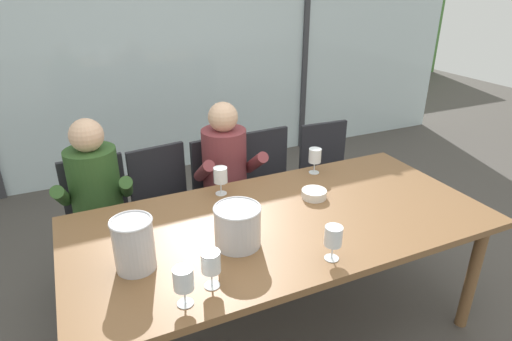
{
  "coord_description": "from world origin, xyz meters",
  "views": [
    {
      "loc": [
        -0.98,
        -1.78,
        2.0
      ],
      "look_at": [
        0.0,
        0.35,
        0.93
      ],
      "focal_mm": 30.11,
      "sensor_mm": 36.0,
      "label": 1
    }
  ],
  "objects_px": {
    "chair_near_curtain": "(100,213)",
    "wine_glass_near_bucket": "(183,280)",
    "tasting_bowl": "(314,194)",
    "chair_left_of_center": "(165,199)",
    "wine_glass_by_left_taster": "(315,157)",
    "chair_center": "(224,187)",
    "person_olive_shirt": "(97,200)",
    "dining_table": "(282,230)",
    "wine_glass_by_right_taster": "(211,263)",
    "wine_glass_center_pour": "(333,237)",
    "wine_glass_spare_empty": "(220,176)",
    "ice_bucket_secondary": "(134,244)",
    "person_maroon_top": "(229,175)",
    "chair_right_of_center": "(270,178)",
    "chair_near_window_right": "(328,169)"
  },
  "relations": [
    {
      "from": "wine_glass_by_right_taster",
      "to": "chair_near_curtain",
      "type": "bearing_deg",
      "value": 105.13
    },
    {
      "from": "chair_left_of_center",
      "to": "chair_right_of_center",
      "type": "height_order",
      "value": "same"
    },
    {
      "from": "chair_right_of_center",
      "to": "wine_glass_near_bucket",
      "type": "bearing_deg",
      "value": -130.07
    },
    {
      "from": "wine_glass_near_bucket",
      "to": "dining_table",
      "type": "bearing_deg",
      "value": 32.19
    },
    {
      "from": "dining_table",
      "to": "chair_near_window_right",
      "type": "bearing_deg",
      "value": 45.21
    },
    {
      "from": "chair_left_of_center",
      "to": "chair_center",
      "type": "height_order",
      "value": "same"
    },
    {
      "from": "chair_center",
      "to": "ice_bucket_secondary",
      "type": "bearing_deg",
      "value": -134.52
    },
    {
      "from": "person_maroon_top",
      "to": "wine_glass_by_left_taster",
      "type": "height_order",
      "value": "person_maroon_top"
    },
    {
      "from": "wine_glass_center_pour",
      "to": "chair_near_curtain",
      "type": "bearing_deg",
      "value": 124.3
    },
    {
      "from": "chair_near_curtain",
      "to": "wine_glass_by_right_taster",
      "type": "xyz_separation_m",
      "value": [
        0.36,
        -1.32,
        0.37
      ]
    },
    {
      "from": "dining_table",
      "to": "person_maroon_top",
      "type": "bearing_deg",
      "value": 90.01
    },
    {
      "from": "wine_glass_by_left_taster",
      "to": "wine_glass_by_right_taster",
      "type": "relative_size",
      "value": 1.0
    },
    {
      "from": "chair_right_of_center",
      "to": "wine_glass_near_bucket",
      "type": "distance_m",
      "value": 1.81
    },
    {
      "from": "wine_glass_by_left_taster",
      "to": "tasting_bowl",
      "type": "bearing_deg",
      "value": -121.65
    },
    {
      "from": "wine_glass_by_left_taster",
      "to": "wine_glass_near_bucket",
      "type": "bearing_deg",
      "value": -142.73
    },
    {
      "from": "ice_bucket_secondary",
      "to": "chair_left_of_center",
      "type": "bearing_deg",
      "value": 71.12
    },
    {
      "from": "chair_near_curtain",
      "to": "wine_glass_by_left_taster",
      "type": "distance_m",
      "value": 1.51
    },
    {
      "from": "dining_table",
      "to": "ice_bucket_secondary",
      "type": "height_order",
      "value": "ice_bucket_secondary"
    },
    {
      "from": "wine_glass_near_bucket",
      "to": "wine_glass_spare_empty",
      "type": "distance_m",
      "value": 0.97
    },
    {
      "from": "tasting_bowl",
      "to": "wine_glass_near_bucket",
      "type": "relative_size",
      "value": 0.87
    },
    {
      "from": "tasting_bowl",
      "to": "wine_glass_by_left_taster",
      "type": "height_order",
      "value": "wine_glass_by_left_taster"
    },
    {
      "from": "wine_glass_near_bucket",
      "to": "chair_near_curtain",
      "type": "bearing_deg",
      "value": 99.13
    },
    {
      "from": "tasting_bowl",
      "to": "chair_left_of_center",
      "type": "bearing_deg",
      "value": 131.35
    },
    {
      "from": "chair_right_of_center",
      "to": "person_maroon_top",
      "type": "distance_m",
      "value": 0.47
    },
    {
      "from": "chair_near_curtain",
      "to": "dining_table",
      "type": "bearing_deg",
      "value": -48.58
    },
    {
      "from": "chair_near_curtain",
      "to": "wine_glass_by_right_taster",
      "type": "distance_m",
      "value": 1.42
    },
    {
      "from": "chair_right_of_center",
      "to": "tasting_bowl",
      "type": "relative_size",
      "value": 5.94
    },
    {
      "from": "wine_glass_center_pour",
      "to": "chair_center",
      "type": "bearing_deg",
      "value": 91.03
    },
    {
      "from": "wine_glass_near_bucket",
      "to": "wine_glass_spare_empty",
      "type": "xyz_separation_m",
      "value": [
        0.47,
        0.85,
        0.0
      ]
    },
    {
      "from": "wine_glass_by_left_taster",
      "to": "chair_right_of_center",
      "type": "bearing_deg",
      "value": 97.77
    },
    {
      "from": "tasting_bowl",
      "to": "wine_glass_spare_empty",
      "type": "distance_m",
      "value": 0.57
    },
    {
      "from": "wine_glass_near_bucket",
      "to": "wine_glass_spare_empty",
      "type": "bearing_deg",
      "value": 61.03
    },
    {
      "from": "chair_near_curtain",
      "to": "wine_glass_near_bucket",
      "type": "relative_size",
      "value": 5.14
    },
    {
      "from": "dining_table",
      "to": "wine_glass_by_right_taster",
      "type": "bearing_deg",
      "value": -145.87
    },
    {
      "from": "person_olive_shirt",
      "to": "ice_bucket_secondary",
      "type": "distance_m",
      "value": 0.95
    },
    {
      "from": "ice_bucket_secondary",
      "to": "wine_glass_by_right_taster",
      "type": "xyz_separation_m",
      "value": [
        0.27,
        -0.27,
        -0.01
      ]
    },
    {
      "from": "chair_near_curtain",
      "to": "wine_glass_center_pour",
      "type": "height_order",
      "value": "wine_glass_center_pour"
    },
    {
      "from": "chair_center",
      "to": "tasting_bowl",
      "type": "xyz_separation_m",
      "value": [
        0.27,
        -0.83,
        0.28
      ]
    },
    {
      "from": "person_olive_shirt",
      "to": "wine_glass_center_pour",
      "type": "distance_m",
      "value": 1.57
    },
    {
      "from": "dining_table",
      "to": "wine_glass_by_right_taster",
      "type": "height_order",
      "value": "wine_glass_by_right_taster"
    },
    {
      "from": "person_olive_shirt",
      "to": "wine_glass_near_bucket",
      "type": "relative_size",
      "value": 6.98
    },
    {
      "from": "wine_glass_center_pour",
      "to": "wine_glass_spare_empty",
      "type": "xyz_separation_m",
      "value": [
        -0.24,
        0.84,
        0.0
      ]
    },
    {
      "from": "chair_near_curtain",
      "to": "wine_glass_spare_empty",
      "type": "relative_size",
      "value": 5.14
    },
    {
      "from": "tasting_bowl",
      "to": "wine_glass_center_pour",
      "type": "distance_m",
      "value": 0.62
    },
    {
      "from": "person_olive_shirt",
      "to": "person_maroon_top",
      "type": "height_order",
      "value": "same"
    },
    {
      "from": "ice_bucket_secondary",
      "to": "wine_glass_near_bucket",
      "type": "distance_m",
      "value": 0.35
    },
    {
      "from": "wine_glass_by_left_taster",
      "to": "wine_glass_center_pour",
      "type": "xyz_separation_m",
      "value": [
        -0.44,
        -0.87,
        0.0
      ]
    },
    {
      "from": "wine_glass_center_pour",
      "to": "wine_glass_spare_empty",
      "type": "relative_size",
      "value": 1.0
    },
    {
      "from": "person_olive_shirt",
      "to": "person_maroon_top",
      "type": "bearing_deg",
      "value": 5.68
    },
    {
      "from": "chair_center",
      "to": "person_olive_shirt",
      "type": "relative_size",
      "value": 0.74
    }
  ]
}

